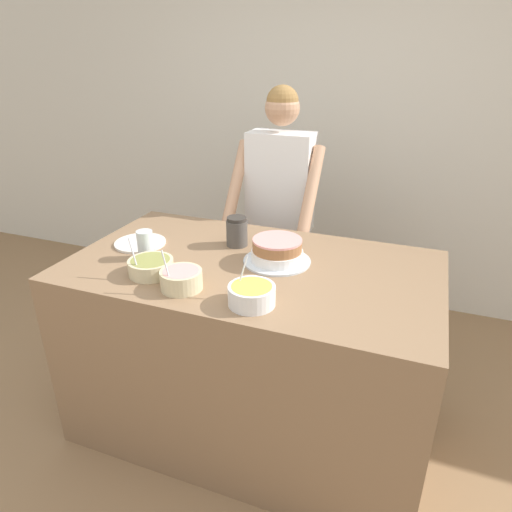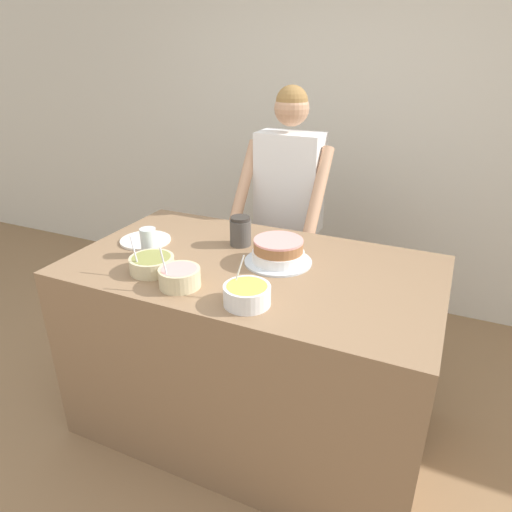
{
  "view_description": "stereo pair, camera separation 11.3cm",
  "coord_description": "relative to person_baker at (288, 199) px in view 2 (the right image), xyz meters",
  "views": [
    {
      "loc": [
        0.71,
        -1.3,
        1.86
      ],
      "look_at": [
        0.04,
        0.44,
        1.02
      ],
      "focal_mm": 32.0,
      "sensor_mm": 36.0,
      "label": 1
    },
    {
      "loc": [
        0.81,
        -1.25,
        1.86
      ],
      "look_at": [
        0.04,
        0.44,
        1.02
      ],
      "focal_mm": 32.0,
      "sensor_mm": 36.0,
      "label": 2
    }
  ],
  "objects": [
    {
      "name": "ceramic_plate",
      "position": [
        -0.49,
        -0.8,
        -0.06
      ],
      "size": [
        0.26,
        0.26,
        0.01
      ],
      "color": "white",
      "rests_on": "counter"
    },
    {
      "name": "frosting_bowl_olive",
      "position": [
        -0.25,
        -1.07,
        -0.03
      ],
      "size": [
        0.2,
        0.2,
        0.18
      ],
      "color": "beige",
      "rests_on": "counter"
    },
    {
      "name": "drinking_glass",
      "position": [
        -0.36,
        -0.94,
        0.0
      ],
      "size": [
        0.08,
        0.08,
        0.14
      ],
      "color": "silver",
      "rests_on": "counter"
    },
    {
      "name": "person_baker",
      "position": [
        0.0,
        0.0,
        0.0
      ],
      "size": [
        0.54,
        0.47,
        1.68
      ],
      "color": "#2D2D38",
      "rests_on": "ground_plane"
    },
    {
      "name": "counter",
      "position": [
        0.13,
        -0.82,
        -0.54
      ],
      "size": [
        1.72,
        0.98,
        0.95
      ],
      "color": "#8C6B4C",
      "rests_on": "ground_plane"
    },
    {
      "name": "stoneware_jar",
      "position": [
        -0.02,
        -0.63,
        0.01
      ],
      "size": [
        0.11,
        0.11,
        0.15
      ],
      "color": "#4C4742",
      "rests_on": "counter"
    },
    {
      "name": "frosting_bowl_pink",
      "position": [
        -0.05,
        -1.14,
        -0.02
      ],
      "size": [
        0.18,
        0.18,
        0.18
      ],
      "color": "beige",
      "rests_on": "counter"
    },
    {
      "name": "frosting_bowl_yellow",
      "position": [
        0.27,
        -1.16,
        -0.02
      ],
      "size": [
        0.19,
        0.19,
        0.18
      ],
      "color": "white",
      "rests_on": "counter"
    },
    {
      "name": "wall_back",
      "position": [
        0.13,
        0.83,
        0.28
      ],
      "size": [
        10.0,
        0.05,
        2.6
      ],
      "color": "silver",
      "rests_on": "ground_plane"
    },
    {
      "name": "ground_plane",
      "position": [
        0.13,
        -1.31,
        -1.02
      ],
      "size": [
        14.0,
        14.0,
        0.0
      ],
      "primitive_type": "plane",
      "color": "#93704C"
    },
    {
      "name": "cake",
      "position": [
        0.24,
        -0.75,
        -0.02
      ],
      "size": [
        0.32,
        0.32,
        0.12
      ],
      "color": "silver",
      "rests_on": "counter"
    }
  ]
}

